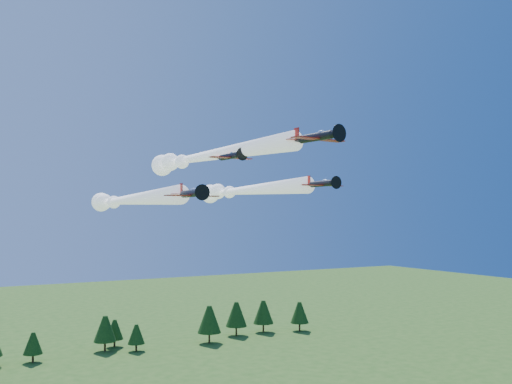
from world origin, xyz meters
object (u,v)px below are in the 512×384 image
plane_right (242,191)px  plane_slot (230,156)px  plane_left (125,200)px  plane_lead (205,156)px

plane_right → plane_slot: 22.36m
plane_left → plane_right: plane_right is taller
plane_left → plane_slot: (8.16, -22.86, 5.73)m
plane_left → plane_right: 20.64m
plane_lead → plane_slot: (0.16, -8.26, -0.74)m
plane_right → plane_lead: bearing=-139.8°
plane_right → plane_slot: (-11.93, -18.52, 3.82)m
plane_left → plane_right: bearing=-10.7°
plane_slot → plane_right: bearing=54.1°
plane_lead → plane_slot: size_ratio=6.54×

